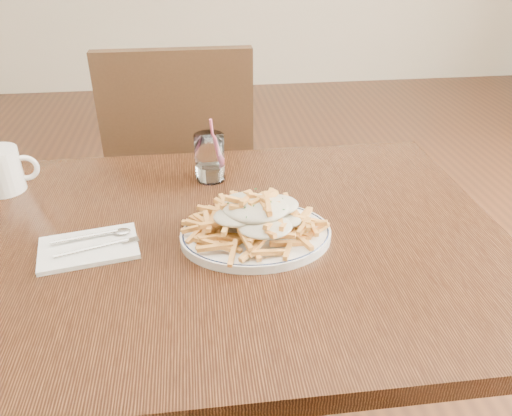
{
  "coord_description": "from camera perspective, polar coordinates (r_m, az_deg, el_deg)",
  "views": [
    {
      "loc": [
        0.0,
        -0.82,
        1.29
      ],
      "look_at": [
        0.1,
        -0.03,
        0.82
      ],
      "focal_mm": 35.0,
      "sensor_mm": 36.0,
      "label": 1
    }
  ],
  "objects": [
    {
      "name": "table",
      "position": [
        1.03,
        -5.93,
        -6.78
      ],
      "size": [
        1.2,
        0.8,
        0.75
      ],
      "color": "black",
      "rests_on": "ground"
    },
    {
      "name": "chair_far",
      "position": [
        1.71,
        -8.36,
        4.41
      ],
      "size": [
        0.45,
        0.45,
        0.97
      ],
      "color": "black",
      "rests_on": "ground"
    },
    {
      "name": "fries_plate",
      "position": [
        0.96,
        -0.0,
        -3.07
      ],
      "size": [
        0.32,
        0.29,
        0.02
      ],
      "color": "white",
      "rests_on": "table"
    },
    {
      "name": "loaded_fries",
      "position": [
        0.94,
        -0.0,
        -0.69
      ],
      "size": [
        0.27,
        0.23,
        0.07
      ],
      "color": "gold",
      "rests_on": "fries_plate"
    },
    {
      "name": "napkin",
      "position": [
        0.99,
        -18.57,
        -4.33
      ],
      "size": [
        0.2,
        0.15,
        0.01
      ],
      "primitive_type": "cube",
      "rotation": [
        0.0,
        0.0,
        0.19
      ],
      "color": "white",
      "rests_on": "table"
    },
    {
      "name": "cutlery",
      "position": [
        0.99,
        -18.61,
        -3.82
      ],
      "size": [
        0.17,
        0.1,
        0.01
      ],
      "color": "silver",
      "rests_on": "napkin"
    },
    {
      "name": "water_glass",
      "position": [
        1.17,
        -5.29,
        5.45
      ],
      "size": [
        0.07,
        0.07,
        0.15
      ],
      "color": "white",
      "rests_on": "table"
    },
    {
      "name": "coffee_mug",
      "position": [
        1.25,
        -27.03,
        3.86
      ],
      "size": [
        0.13,
        0.09,
        0.1
      ],
      "color": "white",
      "rests_on": "table"
    }
  ]
}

